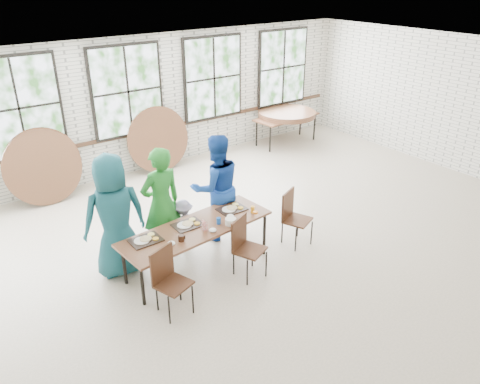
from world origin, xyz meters
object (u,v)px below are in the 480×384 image
at_px(chair_near_left, 168,275).
at_px(chair_near_right, 244,242).
at_px(storage_table, 287,118).
at_px(dining_table, 197,230).

height_order(chair_near_left, chair_near_right, same).
bearing_deg(chair_near_right, storage_table, 18.95).
relative_size(chair_near_left, chair_near_right, 1.00).
bearing_deg(dining_table, chair_near_left, -149.16).
bearing_deg(chair_near_left, dining_table, 16.87).
relative_size(dining_table, storage_table, 1.32).
distance_m(dining_table, chair_near_left, 1.03).
height_order(dining_table, chair_near_left, chair_near_left).
xyz_separation_m(dining_table, storage_table, (4.96, 3.54, -0.00)).
distance_m(chair_near_left, chair_near_right, 1.32).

